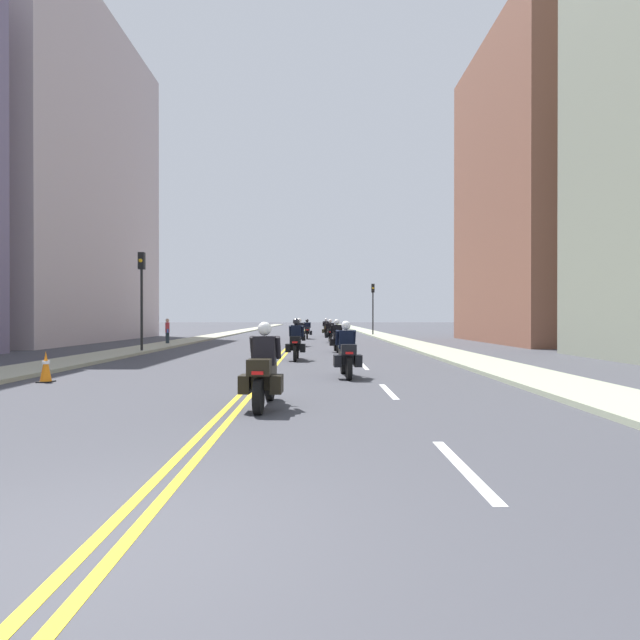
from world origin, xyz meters
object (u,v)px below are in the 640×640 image
motorcycle_0 (264,373)px  traffic_light_near (142,284)px  motorcycle_7 (326,329)px  motorcycle_1 (346,354)px  traffic_light_far (373,300)px  motorcycle_6 (307,331)px  motorcycle_5 (330,333)px  motorcycle_2 (296,343)px  traffic_cone_0 (46,367)px  motorcycle_3 (337,339)px  pedestrian_0 (167,331)px  motorcycle_4 (299,335)px

motorcycle_0 → traffic_light_near: traffic_light_near is taller
motorcycle_7 → motorcycle_1: bearing=-93.4°
motorcycle_1 → traffic_light_far: traffic_light_far is taller
motorcycle_1 → motorcycle_6: size_ratio=1.03×
motorcycle_5 → traffic_light_far: (4.27, 12.64, 2.66)m
motorcycle_2 → motorcycle_7: 25.81m
traffic_cone_0 → traffic_light_near: traffic_light_near is taller
motorcycle_5 → traffic_cone_0: (-7.94, -21.77, -0.24)m
motorcycle_0 → traffic_light_far: traffic_light_far is taller
motorcycle_3 → traffic_cone_0: 14.25m
motorcycle_1 → motorcycle_5: 20.73m
motorcycle_1 → motorcycle_7: 31.59m
motorcycle_1 → pedestrian_0: size_ratio=1.36×
motorcycle_0 → motorcycle_6: 31.12m
traffic_light_far → pedestrian_0: (-14.27, -16.31, -2.47)m
motorcycle_6 → motorcycle_7: motorcycle_7 is taller
motorcycle_0 → motorcycle_4: bearing=92.5°
motorcycle_2 → traffic_light_near: traffic_light_near is taller
motorcycle_2 → motorcycle_5: bearing=84.4°
traffic_cone_0 → pedestrian_0: (-2.05, 18.10, 0.43)m
motorcycle_1 → traffic_cone_0: motorcycle_1 is taller
motorcycle_5 → traffic_light_near: size_ratio=0.44×
motorcycle_0 → motorcycle_3: 15.80m
motorcycle_3 → motorcycle_7: 20.84m
pedestrian_0 → traffic_cone_0: bearing=-13.8°
motorcycle_3 → motorcycle_6: bearing=93.5°
traffic_light_near → motorcycle_3: bearing=3.9°
motorcycle_7 → motorcycle_3: bearing=-93.0°
motorcycle_3 → traffic_light_near: 9.67m
motorcycle_3 → traffic_light_far: traffic_light_far is taller
motorcycle_7 → traffic_light_far: traffic_light_far is taller
motorcycle_7 → traffic_cone_0: bearing=-106.9°
motorcycle_7 → traffic_light_far: (4.36, 1.78, 2.65)m
motorcycle_1 → traffic_light_near: size_ratio=0.46×
motorcycle_0 → traffic_cone_0: bearing=149.6°
motorcycle_4 → traffic_light_far: (6.23, 17.53, 2.63)m
traffic_light_far → motorcycle_0: bearing=-99.2°
traffic_light_far → motorcycle_5: bearing=-108.7°
motorcycle_3 → traffic_light_far: 23.16m
motorcycle_4 → motorcycle_6: bearing=89.7°
motorcycle_4 → motorcycle_7: 15.86m
motorcycle_6 → traffic_light_near: traffic_light_near is taller
traffic_light_far → motorcycle_7: bearing=-157.8°
motorcycle_4 → motorcycle_0: bearing=-88.6°
motorcycle_5 → motorcycle_7: 10.86m
motorcycle_2 → motorcycle_4: 10.00m
motorcycle_5 → traffic_light_near: bearing=-132.8°
motorcycle_5 → traffic_light_far: size_ratio=0.44×
motorcycle_0 → pedestrian_0: pedestrian_0 is taller
motorcycle_3 → pedestrian_0: size_ratio=1.31×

